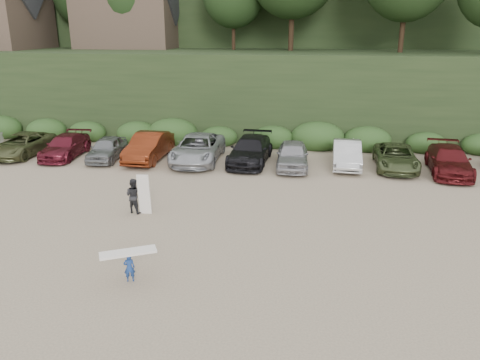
# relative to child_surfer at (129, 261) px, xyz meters

# --- Properties ---
(ground) EXTENTS (120.00, 120.00, 0.00)m
(ground) POSITION_rel_child_surfer_xyz_m (1.98, 3.87, -0.72)
(ground) COLOR tan
(ground) RESTS_ON ground
(parked_cars) EXTENTS (39.55, 5.89, 1.64)m
(parked_cars) POSITION_rel_child_surfer_xyz_m (0.59, 13.90, 0.03)
(parked_cars) COLOR #B4B4B9
(parked_cars) RESTS_ON ground
(child_surfer) EXTENTS (1.79, 1.23, 1.05)m
(child_surfer) POSITION_rel_child_surfer_xyz_m (0.00, 0.00, 0.00)
(child_surfer) COLOR navy
(child_surfer) RESTS_ON ground
(adult_surfer) EXTENTS (1.24, 0.77, 1.83)m
(adult_surfer) POSITION_rel_child_surfer_xyz_m (-1.88, 5.62, 0.07)
(adult_surfer) COLOR black
(adult_surfer) RESTS_ON ground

